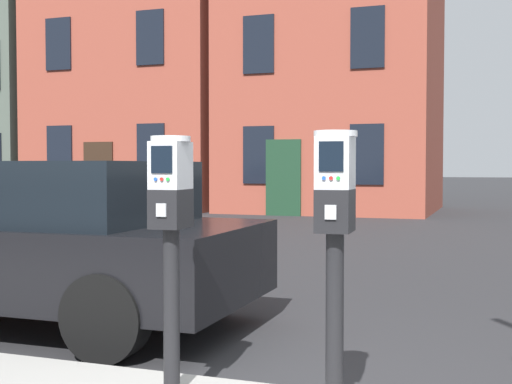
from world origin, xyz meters
name	(u,v)px	position (x,y,z in m)	size (l,w,h in m)	color
parking_meter_near_kerb	(171,217)	(-0.34, -0.14, 1.11)	(0.23, 0.26, 1.41)	black
parking_meter_twin_adjacent	(335,220)	(0.57, -0.14, 1.12)	(0.23, 0.26, 1.42)	black
parked_car_red_compact	(14,238)	(-2.70, 1.47, 0.75)	(4.44, 1.89, 1.42)	black
townhouse_brick_corner	(5,46)	(-16.48, 17.91, 5.93)	(6.08, 7.07, 11.85)	#4C564C
townhouse_grey_stucco	(151,12)	(-9.96, 17.41, 6.63)	(6.37, 6.07, 13.25)	brown
townhouse_cream_stone	(335,62)	(-3.48, 17.25, 4.58)	(6.05, 5.74, 9.16)	brown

